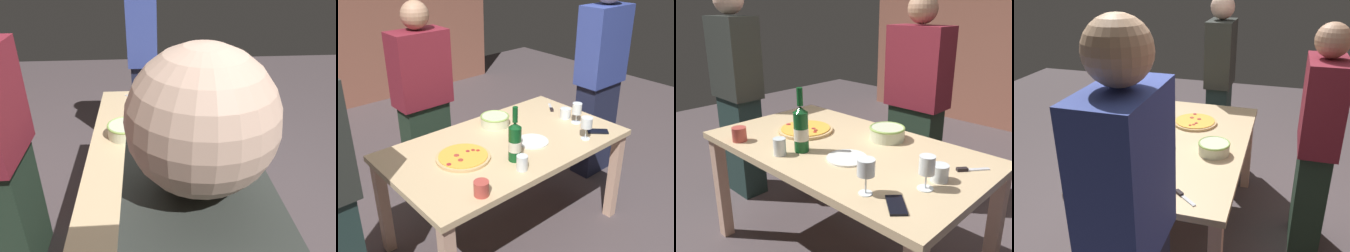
# 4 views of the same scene
# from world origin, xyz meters

# --- Properties ---
(ground_plane) EXTENTS (8.00, 8.00, 0.00)m
(ground_plane) POSITION_xyz_m (0.00, 0.00, 0.00)
(ground_plane) COLOR #504447
(dining_table) EXTENTS (1.60, 0.90, 0.75)m
(dining_table) POSITION_xyz_m (0.00, 0.00, 0.66)
(dining_table) COLOR #D4B587
(dining_table) RESTS_ON ground
(pizza) EXTENTS (0.34, 0.34, 0.03)m
(pizza) POSITION_xyz_m (-0.34, 0.01, 0.76)
(pizza) COLOR tan
(pizza) RESTS_ON dining_table
(serving_bowl) EXTENTS (0.21, 0.21, 0.08)m
(serving_bowl) POSITION_xyz_m (0.11, 0.25, 0.79)
(serving_bowl) COLOR beige
(serving_bowl) RESTS_ON dining_table
(wine_bottle) EXTENTS (0.08, 0.08, 0.35)m
(wine_bottle) POSITION_xyz_m (-0.11, -0.21, 0.88)
(wine_bottle) COLOR #0F481D
(wine_bottle) RESTS_ON dining_table
(wine_glass_near_pizza) EXTENTS (0.08, 0.08, 0.16)m
(wine_glass_near_pizza) POSITION_xyz_m (0.44, -0.32, 0.87)
(wine_glass_near_pizza) COLOR white
(wine_glass_near_pizza) RESTS_ON dining_table
(wine_glass_by_bottle) EXTENTS (0.07, 0.07, 0.15)m
(wine_glass_by_bottle) POSITION_xyz_m (0.60, -0.11, 0.86)
(wine_glass_by_bottle) COLOR white
(wine_glass_by_bottle) RESTS_ON dining_table
(cup_amber) EXTENTS (0.07, 0.07, 0.09)m
(cup_amber) POSITION_xyz_m (-0.16, -0.33, 0.80)
(cup_amber) COLOR white
(cup_amber) RESTS_ON dining_table
(cup_ceramic) EXTENTS (0.08, 0.08, 0.08)m
(cup_ceramic) POSITION_xyz_m (0.60, -0.00, 0.79)
(cup_ceramic) COLOR white
(cup_ceramic) RESTS_ON dining_table
(cup_spare) EXTENTS (0.08, 0.08, 0.08)m
(cup_spare) POSITION_xyz_m (-0.49, -0.37, 0.79)
(cup_spare) COLOR #BA453C
(cup_spare) RESTS_ON dining_table
(side_plate) EXTENTS (0.22, 0.22, 0.01)m
(side_plate) POSITION_xyz_m (0.14, -0.12, 0.76)
(side_plate) COLOR white
(side_plate) RESTS_ON dining_table
(cell_phone) EXTENTS (0.15, 0.15, 0.01)m
(cell_phone) POSITION_xyz_m (0.59, -0.31, 0.76)
(cell_phone) COLOR black
(cell_phone) RESTS_ON dining_table
(pizza_knife) EXTENTS (0.12, 0.14, 0.02)m
(pizza_knife) POSITION_xyz_m (0.65, 0.19, 0.76)
(pizza_knife) COLOR silver
(pizza_knife) RESTS_ON dining_table
(person_host) EXTENTS (0.44, 0.24, 1.59)m
(person_host) POSITION_xyz_m (-0.11, 0.90, 0.80)
(person_host) COLOR #223426
(person_host) RESTS_ON ground
(person_guest_right) EXTENTS (0.43, 0.24, 1.76)m
(person_guest_right) POSITION_xyz_m (1.20, 0.14, 0.90)
(person_guest_right) COLOR #1F243F
(person_guest_right) RESTS_ON ground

